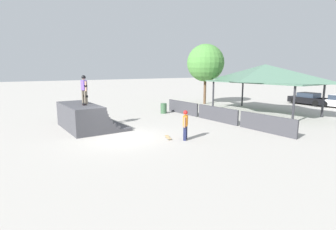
{
  "coord_description": "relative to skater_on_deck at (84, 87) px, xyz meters",
  "views": [
    {
      "loc": [
        12.99,
        -5.71,
        3.69
      ],
      "look_at": [
        -0.4,
        3.44,
        0.86
      ],
      "focal_mm": 28.0,
      "sensor_mm": 36.0,
      "label": 1
    }
  ],
  "objects": [
    {
      "name": "parked_car_black",
      "position": [
        2.07,
        23.02,
        -1.98
      ],
      "size": [
        4.22,
        2.12,
        1.27
      ],
      "rotation": [
        0.0,
        0.0,
        -0.12
      ],
      "color": "black",
      "rests_on": "ground"
    },
    {
      "name": "barrier_fence",
      "position": [
        3.16,
        8.44,
        -2.06
      ],
      "size": [
        11.95,
        0.12,
        1.05
      ],
      "color": "#3D3D42",
      "rests_on": "ground"
    },
    {
      "name": "ground_plane",
      "position": [
        3.43,
        0.82,
        -2.58
      ],
      "size": [
        160.0,
        160.0,
        0.0
      ],
      "primitive_type": "plane",
      "color": "#ADA8A0"
    },
    {
      "name": "skateboard_on_ground",
      "position": [
        5.04,
        2.87,
        -2.52
      ],
      "size": [
        0.84,
        0.5,
        0.09
      ],
      "rotation": [
        0.0,
        0.0,
        2.76
      ],
      "color": "blue",
      "rests_on": "ground"
    },
    {
      "name": "skateboard_on_deck",
      "position": [
        0.47,
        -0.2,
        -0.96
      ],
      "size": [
        0.83,
        0.42,
        0.09
      ],
      "rotation": [
        0.0,
        0.0,
        -0.29
      ],
      "color": "red",
      "rests_on": "quarter_pipe_ramp"
    },
    {
      "name": "skater_on_deck",
      "position": [
        0.0,
        0.0,
        0.0
      ],
      "size": [
        0.76,
        0.27,
        1.78
      ],
      "rotation": [
        0.0,
        0.0,
        0.09
      ],
      "color": "#6B6051",
      "rests_on": "quarter_pipe_ramp"
    },
    {
      "name": "tree_beside_pavilion",
      "position": [
        -4.7,
        14.37,
        1.78
      ],
      "size": [
        3.94,
        3.94,
        6.35
      ],
      "color": "brown",
      "rests_on": "ground"
    },
    {
      "name": "trash_bin",
      "position": [
        -1.97,
        7.22,
        -2.16
      ],
      "size": [
        0.52,
        0.52,
        0.85
      ],
      "primitive_type": "cylinder",
      "color": "#385B3D",
      "rests_on": "ground"
    },
    {
      "name": "pavilion_shelter",
      "position": [
        2.64,
        14.36,
        0.76
      ],
      "size": [
        9.25,
        4.82,
        4.12
      ],
      "color": "#2D2D33",
      "rests_on": "ground"
    },
    {
      "name": "quarter_pipe_ramp",
      "position": [
        0.08,
        -0.1,
        -1.89
      ],
      "size": [
        4.55,
        3.31,
        1.56
      ],
      "color": "#424247",
      "rests_on": "ground"
    },
    {
      "name": "bystander_walking",
      "position": [
        5.8,
        3.47,
        -1.65
      ],
      "size": [
        0.49,
        0.52,
        1.58
      ],
      "rotation": [
        0.0,
        0.0,
        2.31
      ],
      "color": "#1E2347",
      "rests_on": "ground"
    }
  ]
}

